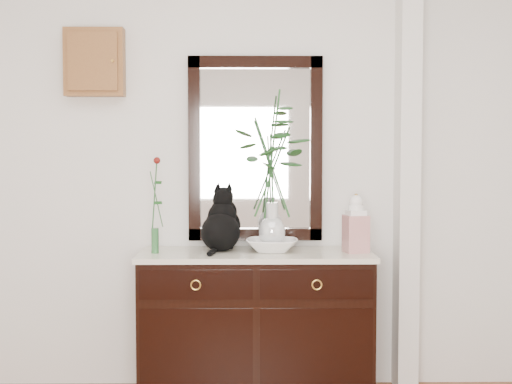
{
  "coord_description": "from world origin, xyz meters",
  "views": [
    {
      "loc": [
        0.05,
        -2.31,
        1.43
      ],
      "look_at": [
        0.1,
        1.63,
        1.2
      ],
      "focal_mm": 50.0,
      "sensor_mm": 36.0,
      "label": 1
    }
  ],
  "objects_px": {
    "sideboard": "(256,317)",
    "ginger_jar": "(356,223)",
    "cat": "(221,219)",
    "lotus_bowl": "(272,245)"
  },
  "relations": [
    {
      "from": "cat",
      "to": "lotus_bowl",
      "type": "relative_size",
      "value": 1.22
    },
    {
      "from": "lotus_bowl",
      "to": "ginger_jar",
      "type": "bearing_deg",
      "value": -3.47
    },
    {
      "from": "sideboard",
      "to": "ginger_jar",
      "type": "height_order",
      "value": "ginger_jar"
    },
    {
      "from": "sideboard",
      "to": "ginger_jar",
      "type": "relative_size",
      "value": 3.93
    },
    {
      "from": "cat",
      "to": "ginger_jar",
      "type": "height_order",
      "value": "cat"
    },
    {
      "from": "cat",
      "to": "ginger_jar",
      "type": "xyz_separation_m",
      "value": [
        0.77,
        -0.07,
        -0.01
      ]
    },
    {
      "from": "cat",
      "to": "ginger_jar",
      "type": "bearing_deg",
      "value": 3.13
    },
    {
      "from": "ginger_jar",
      "to": "lotus_bowl",
      "type": "bearing_deg",
      "value": 176.53
    },
    {
      "from": "sideboard",
      "to": "ginger_jar",
      "type": "xyz_separation_m",
      "value": [
        0.57,
        -0.01,
        0.54
      ]
    },
    {
      "from": "cat",
      "to": "lotus_bowl",
      "type": "height_order",
      "value": "cat"
    }
  ]
}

